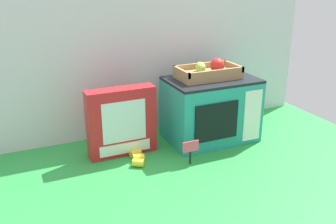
{
  "coord_description": "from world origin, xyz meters",
  "views": [
    {
      "loc": [
        -0.66,
        -1.39,
        0.74
      ],
      "look_at": [
        -0.02,
        0.02,
        0.16
      ],
      "focal_mm": 41.07,
      "sensor_mm": 36.0,
      "label": 1
    }
  ],
  "objects": [
    {
      "name": "toy_microwave",
      "position": [
        0.19,
        0.01,
        0.14
      ],
      "size": [
        0.39,
        0.26,
        0.29
      ],
      "color": "teal",
      "rests_on": "ground"
    },
    {
      "name": "cookie_set_box",
      "position": [
        -0.23,
        0.03,
        0.14
      ],
      "size": [
        0.29,
        0.07,
        0.29
      ],
      "color": "red",
      "rests_on": "ground"
    },
    {
      "name": "food_groups_crate",
      "position": [
        0.18,
        0.03,
        0.31
      ],
      "size": [
        0.27,
        0.15,
        0.09
      ],
      "color": "#A37F51",
      "rests_on": "toy_microwave"
    },
    {
      "name": "price_sign",
      "position": [
        -0.01,
        -0.17,
        0.07
      ],
      "size": [
        0.07,
        0.01,
        0.1
      ],
      "color": "black",
      "rests_on": "ground"
    },
    {
      "name": "ground_plane",
      "position": [
        0.0,
        0.0,
        0.0
      ],
      "size": [
        1.7,
        1.7,
        0.0
      ],
      "primitive_type": "plane",
      "color": "green",
      "rests_on": "ground"
    },
    {
      "name": "display_back_panel",
      "position": [
        0.0,
        0.25,
        0.36
      ],
      "size": [
        1.61,
        0.03,
        0.72
      ],
      "primitive_type": "cube",
      "color": "silver",
      "rests_on": "ground"
    },
    {
      "name": "loose_toy_banana",
      "position": [
        -0.2,
        -0.07,
        0.02
      ],
      "size": [
        0.07,
        0.13,
        0.03
      ],
      "color": "yellow",
      "rests_on": "ground"
    }
  ]
}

